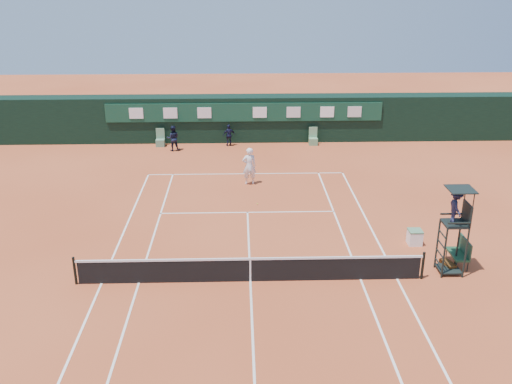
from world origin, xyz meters
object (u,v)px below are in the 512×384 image
player_bench (461,251)px  cooler (415,237)px  umpire_chair (456,213)px  tennis_net (250,269)px  player (249,166)px

player_bench → cooler: player_bench is taller
umpire_chair → tennis_net: bearing=-176.6°
tennis_net → player_bench: size_ratio=10.75×
tennis_net → umpire_chair: bearing=3.4°
cooler → umpire_chair: bearing=-76.1°
umpire_chair → cooler: 3.28m
player → player_bench: bearing=122.9°
tennis_net → umpire_chair: umpire_chair is taller
player_bench → cooler: 2.22m
tennis_net → player: bearing=89.1°
player_bench → cooler: bearing=124.4°
tennis_net → player: player is taller
tennis_net → player_bench: 8.27m
tennis_net → cooler: tennis_net is taller
player_bench → player: 12.24m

